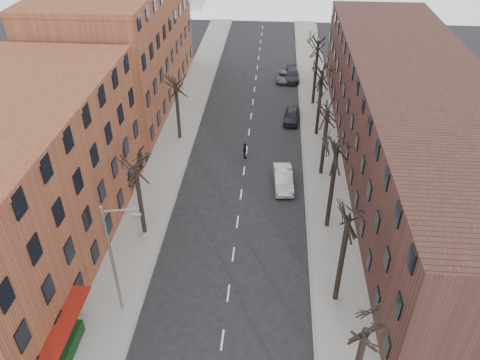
# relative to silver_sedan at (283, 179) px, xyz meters

# --- Properties ---
(sidewalk_left) EXTENTS (4.00, 90.00, 0.15)m
(sidewalk_left) POSITION_rel_silver_sedan_xyz_m (-11.88, 9.30, -0.71)
(sidewalk_left) COLOR gray
(sidewalk_left) RESTS_ON ground
(sidewalk_right) EXTENTS (4.00, 90.00, 0.15)m
(sidewalk_right) POSITION_rel_silver_sedan_xyz_m (4.12, 9.30, -0.71)
(sidewalk_right) COLOR gray
(sidewalk_right) RESTS_ON ground
(building_left_near) EXTENTS (12.00, 26.00, 12.00)m
(building_left_near) POSITION_rel_silver_sedan_xyz_m (-19.88, -10.70, 5.21)
(building_left_near) COLOR brown
(building_left_near) RESTS_ON ground
(building_left_far) EXTENTS (12.00, 28.00, 14.00)m
(building_left_far) POSITION_rel_silver_sedan_xyz_m (-19.88, 18.30, 6.21)
(building_left_far) COLOR brown
(building_left_far) RESTS_ON ground
(building_right) EXTENTS (12.00, 50.00, 10.00)m
(building_right) POSITION_rel_silver_sedan_xyz_m (12.12, 4.30, 4.21)
(building_right) COLOR #452620
(building_right) RESTS_ON ground
(awning_left) EXTENTS (1.20, 7.00, 0.15)m
(awning_left) POSITION_rel_silver_sedan_xyz_m (-13.28, -19.70, -0.79)
(awning_left) COLOR maroon
(awning_left) RESTS_ON ground
(tree_right_b) EXTENTS (5.20, 5.20, 10.80)m
(tree_right_b) POSITION_rel_silver_sedan_xyz_m (3.72, -13.70, -0.79)
(tree_right_b) COLOR black
(tree_right_b) RESTS_ON ground
(tree_right_c) EXTENTS (5.20, 5.20, 11.60)m
(tree_right_c) POSITION_rel_silver_sedan_xyz_m (3.72, -5.70, -0.79)
(tree_right_c) COLOR black
(tree_right_c) RESTS_ON ground
(tree_right_d) EXTENTS (5.20, 5.20, 10.00)m
(tree_right_d) POSITION_rel_silver_sedan_xyz_m (3.72, 2.30, -0.79)
(tree_right_d) COLOR black
(tree_right_d) RESTS_ON ground
(tree_right_e) EXTENTS (5.20, 5.20, 10.80)m
(tree_right_e) POSITION_rel_silver_sedan_xyz_m (3.72, 10.30, -0.79)
(tree_right_e) COLOR black
(tree_right_e) RESTS_ON ground
(tree_right_f) EXTENTS (5.20, 5.20, 11.60)m
(tree_right_f) POSITION_rel_silver_sedan_xyz_m (3.72, 18.30, -0.79)
(tree_right_f) COLOR black
(tree_right_f) RESTS_ON ground
(tree_left_a) EXTENTS (5.20, 5.20, 9.50)m
(tree_left_a) POSITION_rel_silver_sedan_xyz_m (-11.48, -7.70, -0.79)
(tree_left_a) COLOR black
(tree_left_a) RESTS_ON ground
(tree_left_b) EXTENTS (5.20, 5.20, 9.50)m
(tree_left_b) POSITION_rel_silver_sedan_xyz_m (-11.48, 8.30, -0.79)
(tree_left_b) COLOR black
(tree_left_b) RESTS_ON ground
(streetlight) EXTENTS (2.45, 0.22, 9.03)m
(streetlight) POSITION_rel_silver_sedan_xyz_m (-10.91, -15.70, 4.22)
(streetlight) COLOR slate
(streetlight) RESTS_ON ground
(silver_sedan) EXTENTS (2.04, 4.90, 1.58)m
(silver_sedan) POSITION_rel_silver_sedan_xyz_m (0.00, 0.00, 0.00)
(silver_sedan) COLOR #B0B4B8
(silver_sedan) RESTS_ON ground
(parked_car_near) EXTENTS (2.15, 4.46, 1.47)m
(parked_car_near) POSITION_rel_silver_sedan_xyz_m (0.98, 13.35, -0.05)
(parked_car_near) COLOR black
(parked_car_near) RESTS_ON ground
(parked_car_mid) EXTENTS (2.10, 4.94, 1.42)m
(parked_car_mid) POSITION_rel_silver_sedan_xyz_m (1.14, 25.92, -0.08)
(parked_car_mid) COLOR #22222A
(parked_car_mid) RESTS_ON ground
(parked_car_far) EXTENTS (2.27, 4.26, 1.14)m
(parked_car_far) POSITION_rel_silver_sedan_xyz_m (0.04, 25.60, -0.22)
(parked_car_far) COLOR #505157
(parked_car_far) RESTS_ON ground
(pedestrian_crossing) EXTENTS (0.57, 1.08, 1.76)m
(pedestrian_crossing) POSITION_rel_silver_sedan_xyz_m (-3.97, 4.69, 0.09)
(pedestrian_crossing) COLOR black
(pedestrian_crossing) RESTS_ON ground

